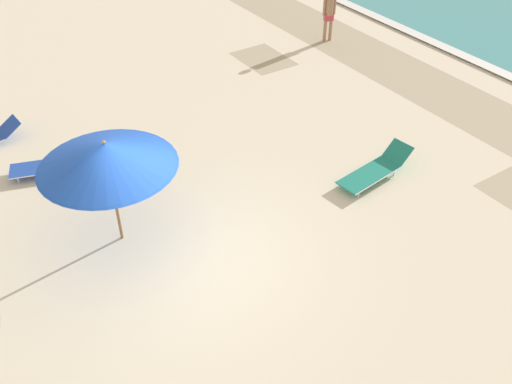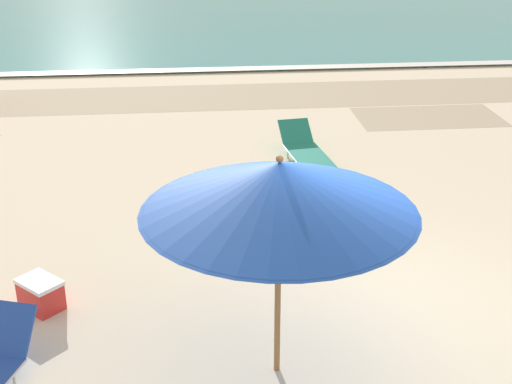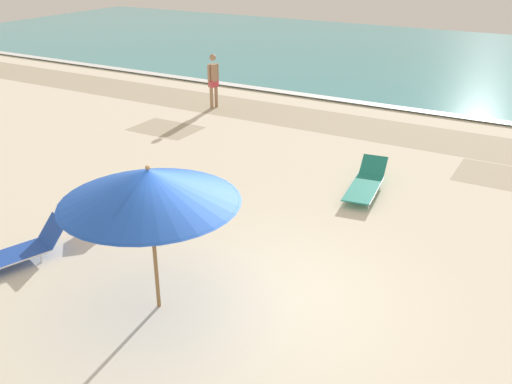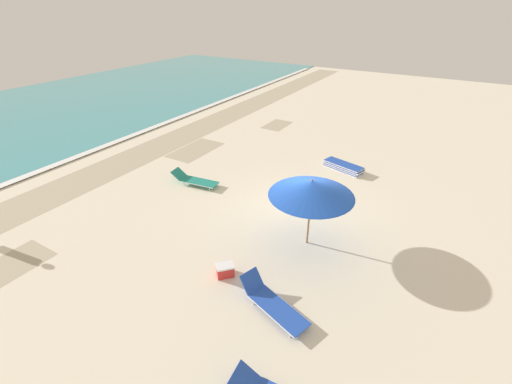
# 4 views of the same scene
# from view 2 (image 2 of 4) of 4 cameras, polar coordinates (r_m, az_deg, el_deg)

# --- Properties ---
(ground_plane) EXTENTS (60.00, 60.00, 0.16)m
(ground_plane) POSITION_cam_2_polar(r_m,az_deg,el_deg) (8.45, 9.11, -10.20)
(ground_plane) COLOR beige
(ocean_water) EXTENTS (60.00, 18.49, 0.07)m
(ocean_water) POSITION_cam_2_polar(r_m,az_deg,el_deg) (28.01, -1.58, 14.16)
(ocean_water) COLOR teal
(ocean_water) RESTS_ON ground_plane
(beach_umbrella) EXTENTS (2.59, 2.59, 2.33)m
(beach_umbrella) POSITION_cam_2_polar(r_m,az_deg,el_deg) (6.48, 1.87, 0.32)
(beach_umbrella) COLOR olive
(beach_umbrella) RESTS_ON ground_plane
(sun_lounger_beside_umbrella) EXTENTS (0.87, 2.11, 0.52)m
(sun_lounger_beside_umbrella) POSITION_cam_2_polar(r_m,az_deg,el_deg) (12.57, 4.16, 3.17)
(sun_lounger_beside_umbrella) COLOR #1E8475
(sun_lounger_beside_umbrella) RESTS_ON ground_plane
(cooler_box) EXTENTS (0.60, 0.60, 0.37)m
(cooler_box) POSITION_cam_2_polar(r_m,az_deg,el_deg) (8.71, -16.84, -7.82)
(cooler_box) COLOR red
(cooler_box) RESTS_ON ground_plane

